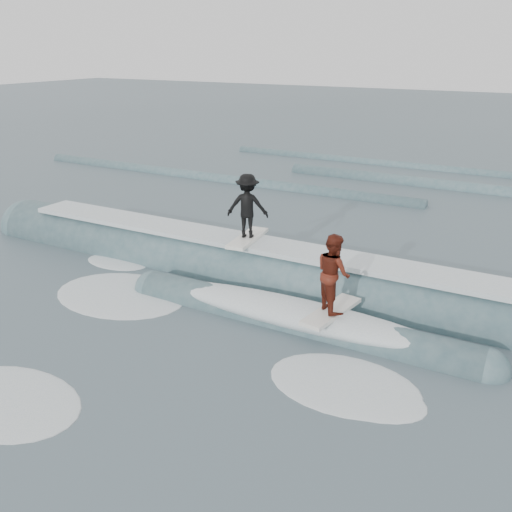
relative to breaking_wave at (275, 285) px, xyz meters
The scene contains 6 objects.
ground 3.38m from the breaking_wave, 94.67° to the right, with size 160.00×160.00×0.00m, color #394E53.
breaking_wave is the anchor object (origin of this frame).
surfer_black 2.37m from the breaking_wave, 163.24° to the left, with size 1.38×2.05×1.98m.
surfer_red 3.41m from the breaking_wave, 37.16° to the right, with size 1.16×2.06×1.99m.
whitewater 3.88m from the breaking_wave, 98.67° to the right, with size 11.81×8.67×0.10m.
far_swells 14.34m from the breaking_wave, 95.23° to the left, with size 35.89×8.65×0.80m.
Camera 1 is at (7.14, -10.12, 6.59)m, focal length 40.00 mm.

